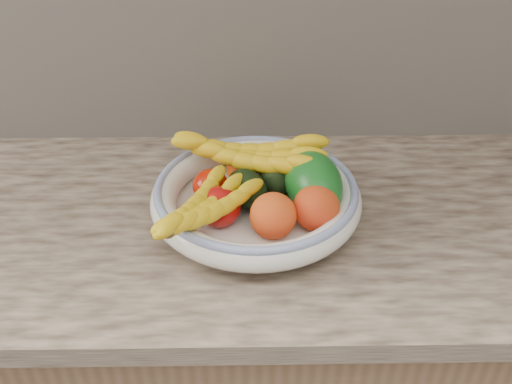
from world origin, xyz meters
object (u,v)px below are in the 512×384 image
(banana_bunch_front, at_px, (203,211))
(banana_bunch_back, at_px, (248,159))
(fruit_bowl, at_px, (256,197))
(green_mango, at_px, (313,183))

(banana_bunch_front, bearing_deg, banana_bunch_back, 8.17)
(fruit_bowl, relative_size, banana_bunch_back, 1.23)
(green_mango, distance_m, banana_bunch_front, 0.22)
(banana_bunch_front, bearing_deg, fruit_bowl, -11.98)
(fruit_bowl, distance_m, green_mango, 0.11)
(fruit_bowl, height_order, green_mango, green_mango)
(fruit_bowl, distance_m, banana_bunch_back, 0.08)
(green_mango, distance_m, banana_bunch_back, 0.14)
(green_mango, bearing_deg, banana_bunch_back, 135.60)
(banana_bunch_front, bearing_deg, green_mango, -30.70)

